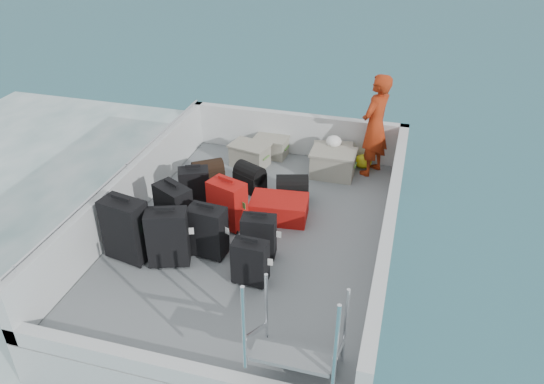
{
  "coord_description": "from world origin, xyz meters",
  "views": [
    {
      "loc": [
        1.79,
        -5.41,
        4.66
      ],
      "look_at": [
        0.14,
        0.46,
        1.0
      ],
      "focal_mm": 35.0,
      "sensor_mm": 36.0,
      "label": 1
    }
  ],
  "objects": [
    {
      "name": "suitcase_4",
      "position": [
        -0.38,
        -0.58,
        0.95
      ],
      "size": [
        0.47,
        0.3,
        0.66
      ],
      "primitive_type": "cube",
      "rotation": [
        0.0,
        0.0,
        -0.09
      ],
      "color": "black",
      "rests_on": "deck"
    },
    {
      "name": "ferry_hull",
      "position": [
        0.0,
        0.0,
        0.3
      ],
      "size": [
        3.6,
        5.0,
        0.6
      ],
      "primitive_type": "cube",
      "color": "silver",
      "rests_on": "ground"
    },
    {
      "name": "duffel_0",
      "position": [
        -1.0,
        1.0,
        0.78
      ],
      "size": [
        0.54,
        0.51,
        0.32
      ],
      "primitive_type": null,
      "rotation": [
        0.0,
        0.0,
        0.62
      ],
      "color": "black",
      "rests_on": "deck"
    },
    {
      "name": "suitcase_2",
      "position": [
        -0.96,
        0.39,
        0.92
      ],
      "size": [
        0.48,
        0.4,
        0.6
      ],
      "primitive_type": "cube",
      "rotation": [
        0.0,
        0.0,
        0.43
      ],
      "color": "black",
      "rests_on": "deck"
    },
    {
      "name": "suitcase_1",
      "position": [
        -0.95,
        -0.29,
        0.98
      ],
      "size": [
        0.55,
        0.47,
        0.71
      ],
      "primitive_type": "cube",
      "rotation": [
        0.0,
        0.0,
        -0.49
      ],
      "color": "black",
      "rests_on": "deck"
    },
    {
      "name": "suitcase_5",
      "position": [
        -0.36,
        0.08,
        0.95
      ],
      "size": [
        0.54,
        0.42,
        0.66
      ],
      "primitive_type": "cube",
      "rotation": [
        0.0,
        0.0,
        -0.33
      ],
      "color": "#AE150D",
      "rests_on": "deck"
    },
    {
      "name": "deck",
      "position": [
        0.0,
        0.0,
        0.61
      ],
      "size": [
        3.3,
        4.7,
        0.02
      ],
      "primitive_type": "cube",
      "color": "slate",
      "rests_on": "ferry_hull"
    },
    {
      "name": "duffel_2",
      "position": [
        0.31,
        0.9,
        0.78
      ],
      "size": [
        0.52,
        0.41,
        0.32
      ],
      "primitive_type": null,
      "rotation": [
        0.0,
        0.0,
        0.27
      ],
      "color": "black",
      "rests_on": "deck"
    },
    {
      "name": "crate_3",
      "position": [
        0.74,
        1.8,
        0.82
      ],
      "size": [
        0.65,
        0.45,
        0.39
      ],
      "primitive_type": "cube",
      "rotation": [
        0.0,
        0.0,
        0.0
      ],
      "color": "gray",
      "rests_on": "deck"
    },
    {
      "name": "crate_2",
      "position": [
        0.7,
        2.05,
        0.79
      ],
      "size": [
        0.64,
        0.5,
        0.35
      ],
      "primitive_type": "cube",
      "rotation": [
        0.0,
        0.0,
        0.19
      ],
      "color": "gray",
      "rests_on": "deck"
    },
    {
      "name": "passenger",
      "position": [
        1.3,
        2.08,
        1.42
      ],
      "size": [
        0.6,
        0.69,
        1.59
      ],
      "primitive_type": "imported",
      "rotation": [
        0.0,
        0.0,
        -2.01
      ],
      "color": "red",
      "rests_on": "deck"
    },
    {
      "name": "crate_1",
      "position": [
        -0.36,
        2.2,
        0.77
      ],
      "size": [
        0.53,
        0.39,
        0.31
      ],
      "primitive_type": "cube",
      "rotation": [
        0.0,
        0.0,
        -0.07
      ],
      "color": "gray",
      "rests_on": "deck"
    },
    {
      "name": "ground",
      "position": [
        0.0,
        0.0,
        0.0
      ],
      "size": [
        160.0,
        160.0,
        0.0
      ],
      "primitive_type": "plane",
      "color": "#1A4F5D",
      "rests_on": "ground"
    },
    {
      "name": "white_bag",
      "position": [
        0.7,
        2.05,
        1.06
      ],
      "size": [
        0.24,
        0.24,
        0.18
      ],
      "primitive_type": "ellipsoid",
      "color": "white",
      "rests_on": "crate_2"
    },
    {
      "name": "suitcase_6",
      "position": [
        0.28,
        -0.93,
        0.9
      ],
      "size": [
        0.4,
        0.24,
        0.55
      ],
      "primitive_type": "cube",
      "rotation": [
        0.0,
        0.0,
        -0.03
      ],
      "color": "black",
      "rests_on": "deck"
    },
    {
      "name": "suitcase_7",
      "position": [
        0.23,
        -0.46,
        0.91
      ],
      "size": [
        0.43,
        0.28,
        0.57
      ],
      "primitive_type": "cube",
      "rotation": [
        0.0,
        0.0,
        0.12
      ],
      "color": "black",
      "rests_on": "deck"
    },
    {
      "name": "yellow_bag",
      "position": [
        1.17,
        2.2,
        0.73
      ],
      "size": [
        0.28,
        0.26,
        0.22
      ],
      "primitive_type": "ellipsoid",
      "color": "yellow",
      "rests_on": "deck"
    },
    {
      "name": "deck_fittings",
      "position": [
        0.35,
        -0.32,
        0.99
      ],
      "size": [
        3.6,
        5.0,
        0.9
      ],
      "color": "silver",
      "rests_on": "deck"
    },
    {
      "name": "suitcase_0",
      "position": [
        -1.29,
        -0.9,
        1.02
      ],
      "size": [
        0.57,
        0.39,
        0.81
      ],
      "primitive_type": "cube",
      "rotation": [
        0.0,
        0.0,
        -0.19
      ],
      "color": "black",
      "rests_on": "deck"
    },
    {
      "name": "suitcase_8",
      "position": [
        0.25,
        0.43,
        0.77
      ],
      "size": [
        0.81,
        0.58,
        0.3
      ],
      "primitive_type": "cube",
      "rotation": [
        0.0,
        0.0,
        1.67
      ],
      "color": "#AE150D",
      "rests_on": "deck"
    },
    {
      "name": "crate_0",
      "position": [
        -0.6,
        1.79,
        0.79
      ],
      "size": [
        0.63,
        0.5,
        0.34
      ],
      "primitive_type": "cube",
      "rotation": [
        0.0,
        0.0,
        -0.22
      ],
      "color": "gray",
      "rests_on": "deck"
    },
    {
      "name": "suitcase_3",
      "position": [
        -0.76,
        -0.86,
        0.98
      ],
      "size": [
        0.54,
        0.42,
        0.73
      ],
      "primitive_type": "cube",
      "rotation": [
        0.0,
        0.0,
        0.33
      ],
      "color": "black",
      "rests_on": "deck"
    },
    {
      "name": "duffel_1",
      "position": [
        -0.37,
        1.07,
        0.78
      ],
      "size": [
        0.51,
        0.45,
        0.32
      ],
      "primitive_type": null,
      "rotation": [
        0.0,
        0.0,
        -0.44
      ],
      "color": "black",
      "rests_on": "deck"
    }
  ]
}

